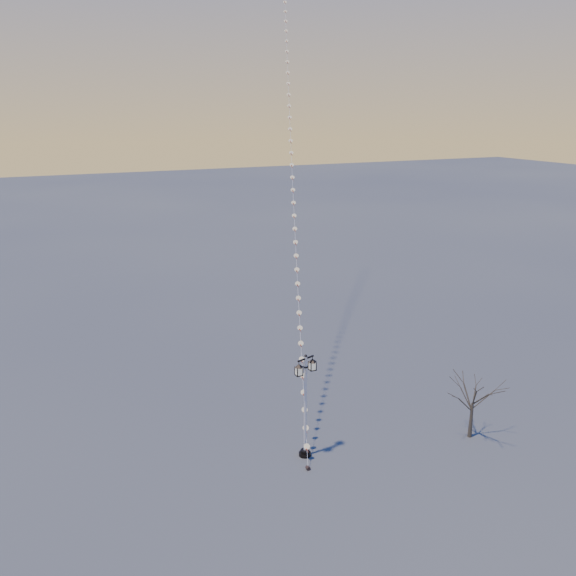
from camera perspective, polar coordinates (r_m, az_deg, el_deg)
ground at (r=30.68m, az=5.38°, el=-16.95°), size 300.00×300.00×0.00m
street_lamp at (r=30.40m, az=1.64°, el=-10.54°), size 1.35×0.77×5.52m
bare_tree at (r=33.73m, az=17.00°, el=-9.51°), size 2.17×2.17×3.59m
kite_train at (r=42.58m, az=0.42°, el=12.87°), size 13.36×31.47×28.55m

